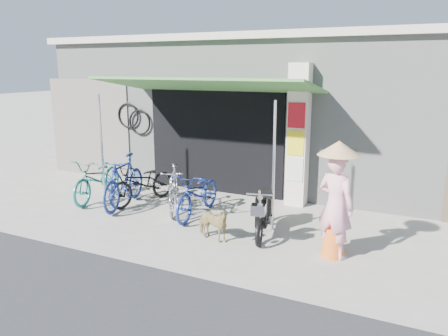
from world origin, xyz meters
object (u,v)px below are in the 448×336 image
at_px(bike_silver, 174,189).
at_px(street_dog, 212,224).
at_px(moped, 264,211).
at_px(bike_blue, 124,181).
at_px(bike_teal, 98,178).
at_px(nun, 336,201).
at_px(bike_black, 143,183).
at_px(bike_navy, 198,193).

relative_size(bike_silver, street_dog, 2.20).
bearing_deg(moped, street_dog, -146.43).
bearing_deg(bike_blue, moped, -15.28).
xyz_separation_m(bike_blue, street_dog, (2.56, -0.89, -0.25)).
relative_size(bike_blue, bike_silver, 1.16).
bearing_deg(bike_blue, bike_teal, 158.45).
bearing_deg(bike_teal, street_dog, -27.04).
bearing_deg(bike_blue, nun, -19.89).
distance_m(bike_blue, street_dog, 2.72).
distance_m(bike_black, moped, 3.06).
bearing_deg(bike_black, bike_silver, 3.66).
xyz_separation_m(bike_teal, bike_navy, (2.56, 0.00, -0.02)).
relative_size(bike_black, bike_silver, 1.11).
bearing_deg(bike_blue, bike_silver, -2.94).
xyz_separation_m(bike_blue, bike_silver, (1.12, 0.18, -0.08)).
xyz_separation_m(bike_blue, bike_navy, (1.72, 0.14, -0.09)).
height_order(bike_teal, bike_blue, bike_blue).
xyz_separation_m(bike_teal, bike_silver, (1.96, 0.04, -0.01)).
height_order(bike_blue, bike_silver, bike_blue).
xyz_separation_m(bike_teal, street_dog, (3.40, -1.03, -0.18)).
relative_size(street_dog, moped, 0.45).
bearing_deg(bike_navy, street_dog, -53.76).
height_order(bike_silver, moped, bike_silver).
bearing_deg(bike_silver, bike_black, 142.96).
bearing_deg(nun, bike_teal, 12.86).
relative_size(bike_silver, moped, 1.00).
height_order(bike_black, bike_navy, bike_navy).
height_order(bike_teal, street_dog, bike_teal).
height_order(bike_navy, street_dog, bike_navy).
height_order(bike_navy, nun, nun).
relative_size(bike_blue, moped, 1.16).
xyz_separation_m(bike_navy, street_dog, (0.84, -1.03, -0.16)).
bearing_deg(bike_navy, nun, -18.12).
bearing_deg(bike_navy, moped, -15.04).
bearing_deg(nun, moped, 2.32).
bearing_deg(bike_teal, nun, -18.32).
bearing_deg(moped, bike_silver, 157.95).
bearing_deg(street_dog, bike_navy, 51.89).
relative_size(bike_teal, moped, 1.16).
height_order(bike_teal, moped, bike_teal).
xyz_separation_m(bike_teal, nun, (5.40, -0.77, 0.42)).
xyz_separation_m(bike_navy, moped, (1.52, -0.33, -0.05)).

